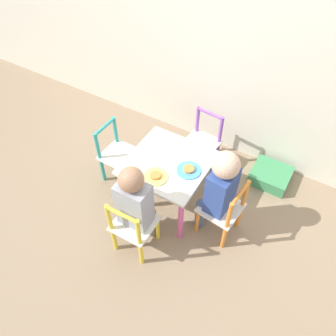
{
  "coord_description": "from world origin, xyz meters",
  "views": [
    {
      "loc": [
        0.78,
        -1.32,
        2.06
      ],
      "look_at": [
        0.0,
        0.0,
        0.36
      ],
      "focal_mm": 35.0,
      "sensor_mm": 36.0,
      "label": 1
    }
  ],
  "objects_px": {
    "chair_yellow": "(133,227)",
    "child_front": "(136,202)",
    "chair_orange": "(223,210)",
    "plate_front": "(155,176)",
    "plate_right": "(189,170)",
    "storage_bin": "(270,176)",
    "chair_purple": "(202,143)",
    "child_right": "(219,187)",
    "chair_teal": "(117,155)",
    "kids_table": "(168,168)"
  },
  "relations": [
    {
      "from": "child_front",
      "to": "child_right",
      "type": "relative_size",
      "value": 0.99
    },
    {
      "from": "chair_purple",
      "to": "storage_bin",
      "type": "xyz_separation_m",
      "value": [
        0.57,
        0.13,
        -0.19
      ]
    },
    {
      "from": "kids_table",
      "to": "chair_purple",
      "type": "height_order",
      "value": "chair_purple"
    },
    {
      "from": "child_front",
      "to": "plate_right",
      "type": "bearing_deg",
      "value": -112.0
    },
    {
      "from": "chair_yellow",
      "to": "chair_purple",
      "type": "relative_size",
      "value": 1.0
    },
    {
      "from": "child_front",
      "to": "child_right",
      "type": "distance_m",
      "value": 0.53
    },
    {
      "from": "child_front",
      "to": "plate_front",
      "type": "relative_size",
      "value": 4.57
    },
    {
      "from": "storage_bin",
      "to": "chair_teal",
      "type": "bearing_deg",
      "value": -151.75
    },
    {
      "from": "plate_front",
      "to": "plate_right",
      "type": "distance_m",
      "value": 0.23
    },
    {
      "from": "kids_table",
      "to": "chair_purple",
      "type": "distance_m",
      "value": 0.48
    },
    {
      "from": "chair_purple",
      "to": "storage_bin",
      "type": "distance_m",
      "value": 0.61
    },
    {
      "from": "chair_yellow",
      "to": "chair_teal",
      "type": "height_order",
      "value": "same"
    },
    {
      "from": "storage_bin",
      "to": "child_right",
      "type": "bearing_deg",
      "value": -108.68
    },
    {
      "from": "chair_orange",
      "to": "chair_purple",
      "type": "distance_m",
      "value": 0.66
    },
    {
      "from": "chair_teal",
      "to": "kids_table",
      "type": "bearing_deg",
      "value": -90.0
    },
    {
      "from": "child_right",
      "to": "storage_bin",
      "type": "xyz_separation_m",
      "value": [
        0.21,
        0.63,
        -0.4
      ]
    },
    {
      "from": "chair_orange",
      "to": "plate_front",
      "type": "height_order",
      "value": "chair_orange"
    },
    {
      "from": "chair_teal",
      "to": "storage_bin",
      "type": "bearing_deg",
      "value": -60.6
    },
    {
      "from": "child_right",
      "to": "storage_bin",
      "type": "relative_size",
      "value": 2.5
    },
    {
      "from": "chair_yellow",
      "to": "plate_front",
      "type": "height_order",
      "value": "chair_yellow"
    },
    {
      "from": "chair_yellow",
      "to": "child_front",
      "type": "height_order",
      "value": "child_front"
    },
    {
      "from": "chair_purple",
      "to": "chair_teal",
      "type": "relative_size",
      "value": 1.0
    },
    {
      "from": "chair_teal",
      "to": "storage_bin",
      "type": "distance_m",
      "value": 1.24
    },
    {
      "from": "child_right",
      "to": "chair_purple",
      "type": "bearing_deg",
      "value": -138.71
    },
    {
      "from": "plate_front",
      "to": "chair_yellow",
      "type": "bearing_deg",
      "value": -87.83
    },
    {
      "from": "chair_orange",
      "to": "plate_front",
      "type": "relative_size",
      "value": 3.08
    },
    {
      "from": "kids_table",
      "to": "plate_front",
      "type": "xyz_separation_m",
      "value": [
        -0.0,
        -0.16,
        0.07
      ]
    },
    {
      "from": "storage_bin",
      "to": "plate_front",
      "type": "bearing_deg",
      "value": -129.36
    },
    {
      "from": "kids_table",
      "to": "child_front",
      "type": "height_order",
      "value": "child_front"
    },
    {
      "from": "kids_table",
      "to": "child_right",
      "type": "xyz_separation_m",
      "value": [
        0.4,
        -0.04,
        0.09
      ]
    },
    {
      "from": "child_front",
      "to": "plate_right",
      "type": "relative_size",
      "value": 4.54
    },
    {
      "from": "storage_bin",
      "to": "chair_purple",
      "type": "bearing_deg",
      "value": -167.38
    },
    {
      "from": "kids_table",
      "to": "child_right",
      "type": "bearing_deg",
      "value": -5.94
    },
    {
      "from": "storage_bin",
      "to": "child_front",
      "type": "bearing_deg",
      "value": -121.4
    },
    {
      "from": "plate_right",
      "to": "chair_teal",
      "type": "bearing_deg",
      "value": 179.15
    },
    {
      "from": "kids_table",
      "to": "plate_right",
      "type": "relative_size",
      "value": 3.34
    },
    {
      "from": "chair_yellow",
      "to": "chair_purple",
      "type": "distance_m",
      "value": 0.92
    },
    {
      "from": "chair_teal",
      "to": "child_right",
      "type": "distance_m",
      "value": 0.89
    },
    {
      "from": "chair_purple",
      "to": "storage_bin",
      "type": "height_order",
      "value": "chair_purple"
    },
    {
      "from": "chair_purple",
      "to": "child_right",
      "type": "height_order",
      "value": "child_right"
    },
    {
      "from": "kids_table",
      "to": "chair_yellow",
      "type": "height_order",
      "value": "chair_yellow"
    },
    {
      "from": "chair_orange",
      "to": "chair_teal",
      "type": "xyz_separation_m",
      "value": [
        -0.92,
        0.06,
        0.0
      ]
    },
    {
      "from": "kids_table",
      "to": "child_front",
      "type": "xyz_separation_m",
      "value": [
        0.01,
        -0.4,
        0.08
      ]
    },
    {
      "from": "chair_yellow",
      "to": "chair_teal",
      "type": "xyz_separation_m",
      "value": [
        -0.47,
        0.47,
        0.0
      ]
    },
    {
      "from": "chair_yellow",
      "to": "child_right",
      "type": "relative_size",
      "value": 0.67
    },
    {
      "from": "chair_purple",
      "to": "storage_bin",
      "type": "relative_size",
      "value": 1.68
    },
    {
      "from": "chair_yellow",
      "to": "plate_right",
      "type": "height_order",
      "value": "chair_yellow"
    },
    {
      "from": "child_front",
      "to": "chair_purple",
      "type": "bearing_deg",
      "value": -93.74
    },
    {
      "from": "child_front",
      "to": "kids_table",
      "type": "bearing_deg",
      "value": -90.0
    },
    {
      "from": "chair_yellow",
      "to": "storage_bin",
      "type": "bearing_deg",
      "value": -121.26
    }
  ]
}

